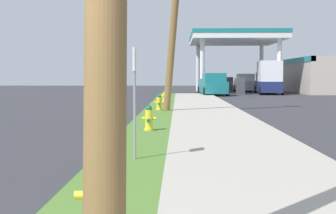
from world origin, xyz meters
The scene contains 11 objects.
fire_hydrant_nearest centered at (0.77, 2.24, 0.45)m, with size 0.42×0.38×0.74m.
fire_hydrant_second centered at (0.79, 10.93, 0.45)m, with size 0.42×0.38×0.74m.
fire_hydrant_third centered at (0.74, 19.02, 0.45)m, with size 0.42×0.37×0.74m.
fire_hydrant_fourth centered at (0.79, 26.31, 0.45)m, with size 0.42×0.37×0.74m.
fire_hydrant_fifth centered at (0.81, 34.78, 0.45)m, with size 0.42×0.38×0.74m.
street_sign_post centered at (0.81, 6.29, 1.63)m, with size 0.05×0.36×2.12m.
gas_station_canopy centered at (14.07, 45.21, 2.70)m, with size 16.41×12.71×6.04m.
car_red_by_near_pump centered at (6.75, 52.16, 0.72)m, with size 2.09×4.57×1.57m.
truck_teal_at_forecourt centered at (4.70, 38.49, 0.91)m, with size 2.45×5.52×1.97m.
truck_navy_on_apron centered at (10.24, 41.56, 1.49)m, with size 2.59×6.54×3.11m.
truck_silver_at_far_bay centered at (8.99, 48.68, 0.91)m, with size 2.42×5.51×1.97m.
Camera 1 is at (1.64, -2.43, 1.71)m, focal length 49.15 mm.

